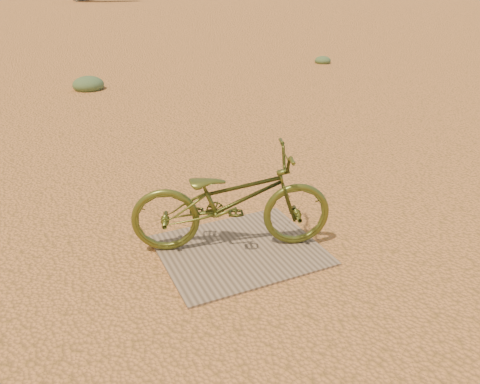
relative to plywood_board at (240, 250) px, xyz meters
name	(u,v)px	position (x,y,z in m)	size (l,w,h in m)	color
ground	(287,257)	(0.34, -0.27, -0.01)	(120.00, 120.00, 0.00)	#D58349
plywood_board	(240,250)	(0.00, 0.00, 0.00)	(1.43, 1.18, 0.02)	#88725D
bicycle	(231,200)	(-0.04, 0.09, 0.49)	(0.63, 1.81, 0.95)	#4C551D
kale_a	(89,89)	(-0.25, 7.38, -0.01)	(0.67, 0.67, 0.37)	#56724A
kale_b	(323,63)	(6.28, 7.96, -0.01)	(0.45, 0.45, 0.25)	#56724A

